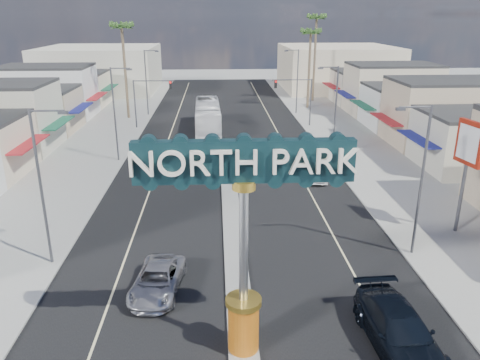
{
  "coord_description": "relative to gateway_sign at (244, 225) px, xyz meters",
  "views": [
    {
      "loc": [
        -1.0,
        -14.38,
        13.61
      ],
      "look_at": [
        0.38,
        11.92,
        4.24
      ],
      "focal_mm": 35.0,
      "sensor_mm": 36.0,
      "label": 1
    }
  ],
  "objects": [
    {
      "name": "streetlight_l_mid",
      "position": [
        -10.43,
        28.02,
        -0.86
      ],
      "size": [
        2.03,
        0.22,
        9.0
      ],
      "color": "#47474C",
      "rests_on": "ground"
    },
    {
      "name": "road",
      "position": [
        0.0,
        28.02,
        -5.92
      ],
      "size": [
        20.0,
        120.0,
        0.01
      ],
      "primitive_type": "cube",
      "color": "black",
      "rests_on": "ground"
    },
    {
      "name": "streetlight_r_far",
      "position": [
        10.43,
        50.02,
        -0.86
      ],
      "size": [
        2.03,
        0.22,
        9.0
      ],
      "color": "#47474C",
      "rests_on": "ground"
    },
    {
      "name": "suv_right",
      "position": [
        6.64,
        -0.11,
        -5.04
      ],
      "size": [
        2.8,
        6.23,
        1.77
      ],
      "primitive_type": "imported",
      "rotation": [
        0.0,
        0.0,
        0.05
      ],
      "color": "black",
      "rests_on": "ground"
    },
    {
      "name": "sidewalk_right",
      "position": [
        14.0,
        28.02,
        -5.87
      ],
      "size": [
        8.0,
        120.0,
        0.12
      ],
      "primitive_type": "cube",
      "color": "gray",
      "rests_on": "ground"
    },
    {
      "name": "city_bus",
      "position": [
        -2.0,
        40.73,
        -4.18
      ],
      "size": [
        3.24,
        12.61,
        3.49
      ],
      "primitive_type": "imported",
      "rotation": [
        0.0,
        0.0,
        0.02
      ],
      "color": "white",
      "rests_on": "ground"
    },
    {
      "name": "streetlight_l_far",
      "position": [
        -10.43,
        50.02,
        -0.86
      ],
      "size": [
        2.03,
        0.22,
        9.0
      ],
      "color": "#47474C",
      "rests_on": "ground"
    },
    {
      "name": "bank_pylon_sign",
      "position": [
        14.66,
        10.81,
        -0.26
      ],
      "size": [
        0.66,
        2.31,
        7.34
      ],
      "rotation": [
        0.0,
        0.0,
        0.17
      ],
      "color": "#47474C",
      "rests_on": "sidewalk_right"
    },
    {
      "name": "median_island",
      "position": [
        0.0,
        12.02,
        -5.85
      ],
      "size": [
        1.3,
        30.0,
        0.16
      ],
      "primitive_type": "cube",
      "color": "gray",
      "rests_on": "ground"
    },
    {
      "name": "storefront_row_right",
      "position": [
        24.0,
        41.02,
        -2.93
      ],
      "size": [
        12.0,
        42.0,
        6.0
      ],
      "primitive_type": "cube",
      "color": "#B7B29E",
      "rests_on": "ground"
    },
    {
      "name": "gateway_sign",
      "position": [
        0.0,
        0.0,
        0.0
      ],
      "size": [
        8.2,
        1.5,
        9.15
      ],
      "color": "#C3520F",
      "rests_on": "median_island"
    },
    {
      "name": "streetlight_r_near",
      "position": [
        10.43,
        8.02,
        -0.86
      ],
      "size": [
        2.03,
        0.22,
        9.0
      ],
      "color": "#47474C",
      "rests_on": "ground"
    },
    {
      "name": "traffic_signal_left",
      "position": [
        -9.18,
        42.02,
        -1.65
      ],
      "size": [
        5.09,
        0.45,
        6.0
      ],
      "color": "#47474C",
      "rests_on": "ground"
    },
    {
      "name": "ground",
      "position": [
        0.0,
        28.02,
        -5.93
      ],
      "size": [
        160.0,
        160.0,
        0.0
      ],
      "primitive_type": "plane",
      "color": "gray",
      "rests_on": "ground"
    },
    {
      "name": "streetlight_r_mid",
      "position": [
        10.43,
        28.02,
        -0.86
      ],
      "size": [
        2.03,
        0.22,
        9.0
      ],
      "color": "#47474C",
      "rests_on": "ground"
    },
    {
      "name": "backdrop_far_right",
      "position": [
        22.0,
        73.02,
        -1.93
      ],
      "size": [
        20.0,
        20.0,
        8.0
      ],
      "primitive_type": "cube",
      "color": "beige",
      "rests_on": "ground"
    },
    {
      "name": "palm_left_far",
      "position": [
        -13.0,
        48.02,
        5.57
      ],
      "size": [
        2.6,
        2.6,
        13.1
      ],
      "color": "brown",
      "rests_on": "ground"
    },
    {
      "name": "sidewalk_left",
      "position": [
        -14.0,
        28.02,
        -5.87
      ],
      "size": [
        8.0,
        120.0,
        0.12
      ],
      "primitive_type": "cube",
      "color": "gray",
      "rests_on": "ground"
    },
    {
      "name": "palm_right_far",
      "position": [
        15.0,
        60.02,
        6.46
      ],
      "size": [
        2.6,
        2.6,
        14.1
      ],
      "color": "brown",
      "rests_on": "ground"
    },
    {
      "name": "suv_left",
      "position": [
        -4.16,
        4.77,
        -5.24
      ],
      "size": [
        2.85,
        5.18,
        1.38
      ],
      "primitive_type": "imported",
      "rotation": [
        0.0,
        0.0,
        -0.12
      ],
      "color": "#AAA9AE",
      "rests_on": "ground"
    },
    {
      "name": "backdrop_far_left",
      "position": [
        -22.0,
        73.02,
        -1.93
      ],
      "size": [
        20.0,
        20.0,
        8.0
      ],
      "primitive_type": "cube",
      "color": "#B7B29E",
      "rests_on": "ground"
    },
    {
      "name": "streetlight_l_near",
      "position": [
        -10.43,
        8.02,
        -0.86
      ],
      "size": [
        2.03,
        0.22,
        9.0
      ],
      "color": "#47474C",
      "rests_on": "ground"
    },
    {
      "name": "palm_right_mid",
      "position": [
        13.0,
        54.02,
        4.67
      ],
      "size": [
        2.6,
        2.6,
        12.1
      ],
      "color": "brown",
      "rests_on": "ground"
    },
    {
      "name": "traffic_signal_right",
      "position": [
        9.18,
        42.02,
        -1.65
      ],
      "size": [
        5.09,
        0.45,
        6.0
      ],
      "color": "#47474C",
      "rests_on": "ground"
    },
    {
      "name": "car_parked_right",
      "position": [
        7.61,
        21.83,
        -5.19
      ],
      "size": [
        1.95,
        4.61,
        1.48
      ],
      "primitive_type": "imported",
      "rotation": [
        0.0,
        0.0,
        -0.09
      ],
      "color": "silver",
      "rests_on": "ground"
    },
    {
      "name": "storefront_row_left",
      "position": [
        -24.0,
        41.02,
        -2.93
      ],
      "size": [
        12.0,
        42.0,
        6.0
      ],
      "primitive_type": "cube",
      "color": "beige",
      "rests_on": "ground"
    }
  ]
}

